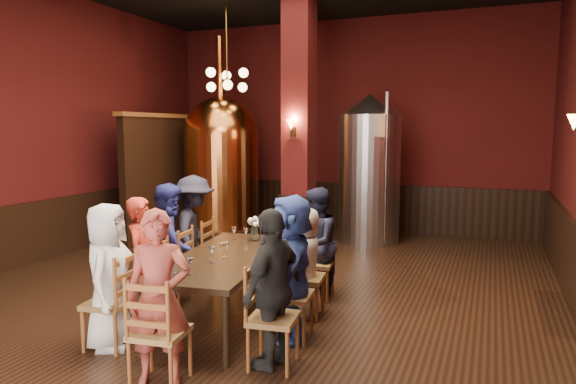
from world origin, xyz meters
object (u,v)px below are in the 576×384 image
at_px(person_0, 108,276).
at_px(steel_vessel, 369,169).
at_px(person_1, 143,261).
at_px(person_2, 171,244).
at_px(rose_vase, 254,225).
at_px(dining_table, 226,261).
at_px(copper_kettle, 221,164).

relative_size(person_0, steel_vessel, 0.51).
height_order(person_0, steel_vessel, steel_vessel).
relative_size(person_1, steel_vessel, 0.51).
bearing_deg(person_1, person_2, -3.09).
bearing_deg(rose_vase, steel_vessel, 80.89).
xyz_separation_m(person_0, steel_vessel, (1.30, 5.76, 0.69)).
relative_size(person_1, person_2, 0.94).
bearing_deg(dining_table, person_1, -158.78).
relative_size(person_2, rose_vase, 4.83).
bearing_deg(person_2, steel_vessel, -43.97).
relative_size(person_2, steel_vessel, 0.54).
xyz_separation_m(person_0, person_1, (-0.09, 0.66, -0.01)).
height_order(person_2, rose_vase, person_2).
xyz_separation_m(person_0, copper_kettle, (-1.69, 5.34, 0.73)).
bearing_deg(copper_kettle, steel_vessel, 7.97).
distance_m(copper_kettle, steel_vessel, 3.01).
height_order(person_1, copper_kettle, copper_kettle).
distance_m(person_2, copper_kettle, 4.35).
xyz_separation_m(person_1, steel_vessel, (1.38, 5.09, 0.70)).
relative_size(person_1, copper_kettle, 0.36).
height_order(copper_kettle, rose_vase, copper_kettle).
bearing_deg(person_1, dining_table, -71.88).
relative_size(person_0, rose_vase, 4.64).
bearing_deg(dining_table, rose_vase, 84.68).
bearing_deg(person_0, steel_vessel, -34.66).
height_order(dining_table, person_1, person_1).
relative_size(dining_table, person_0, 1.72).
bearing_deg(steel_vessel, person_1, -105.21).
bearing_deg(person_0, person_2, -14.54).
distance_m(dining_table, person_2, 0.91).
relative_size(dining_table, rose_vase, 8.00).
bearing_deg(person_2, copper_kettle, -4.97).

